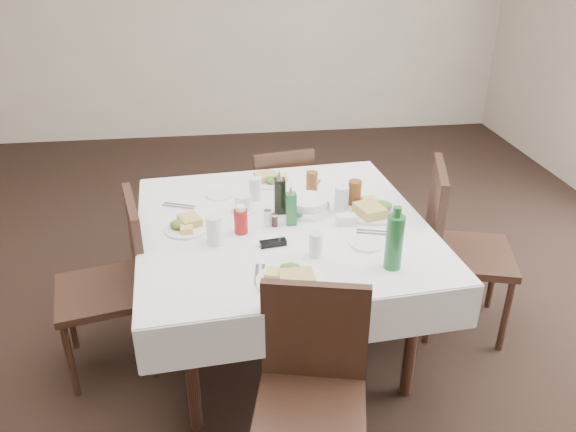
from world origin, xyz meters
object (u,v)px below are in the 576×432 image
object	(u,v)px
chair_south	(312,381)
bread_basket	(308,205)
chair_east	(454,240)
oil_cruet_green	(291,207)
water_n	(255,189)
coffee_mug	(243,205)
ketchup_bottle	(241,220)
dining_table	(283,235)
green_bottle	(394,241)
water_e	(342,199)
chair_west	(118,275)
water_w	(215,230)
water_s	(316,245)
oil_cruet_dark	(280,195)
chair_north	(280,198)

from	to	relation	value
chair_south	bread_basket	bearing A→B (deg)	81.99
chair_east	oil_cruet_green	size ratio (longest dim) A/B	4.59
water_n	coffee_mug	bearing A→B (deg)	-118.28
water_n	ketchup_bottle	distance (m)	0.39
dining_table	chair_east	size ratio (longest dim) A/B	1.59
water_n	green_bottle	xyz separation A→B (m)	(0.55, -0.78, 0.07)
oil_cruet_green	green_bottle	bearing A→B (deg)	-49.95
oil_cruet_green	coffee_mug	bearing A→B (deg)	144.39
bread_basket	oil_cruet_green	bearing A→B (deg)	-130.69
water_e	green_bottle	distance (m)	0.59
chair_west	bread_basket	distance (m)	1.04
ketchup_bottle	coffee_mug	distance (m)	0.23
dining_table	chair_west	bearing A→B (deg)	-177.99
chair_east	water_w	xyz separation A→B (m)	(-1.30, -0.21, 0.27)
water_s	water_e	world-z (taller)	water_e
chair_south	water_n	world-z (taller)	chair_south
chair_west	oil_cruet_dark	xyz separation A→B (m)	(0.85, 0.15, 0.33)
chair_east	water_e	world-z (taller)	chair_east
water_n	coffee_mug	distance (m)	0.17
chair_east	chair_west	xyz separation A→B (m)	(-1.81, -0.08, -0.03)
water_n	oil_cruet_green	distance (m)	0.35
chair_west	green_bottle	xyz separation A→B (m)	(1.28, -0.45, 0.36)
oil_cruet_dark	oil_cruet_green	world-z (taller)	oil_cruet_dark
chair_east	water_s	xyz separation A→B (m)	(-0.85, -0.39, 0.26)
chair_south	water_e	bearing A→B (deg)	71.97
bread_basket	oil_cruet_dark	bearing A→B (deg)	176.49
dining_table	ketchup_bottle	distance (m)	0.27
chair_south	green_bottle	distance (m)	0.69
water_s	water_e	xyz separation A→B (m)	(0.21, 0.44, 0.01)
oil_cruet_green	dining_table	bearing A→B (deg)	160.38
dining_table	water_e	world-z (taller)	water_e
water_n	water_w	bearing A→B (deg)	-116.28
chair_east	oil_cruet_dark	size ratio (longest dim) A/B	4.05
chair_west	water_e	distance (m)	1.22
water_w	green_bottle	distance (m)	0.84
chair_west	oil_cruet_dark	bearing A→B (deg)	9.97
bread_basket	chair_south	bearing A→B (deg)	-98.01
dining_table	oil_cruet_green	world-z (taller)	oil_cruet_green
chair_north	coffee_mug	bearing A→B (deg)	-111.02
water_w	coffee_mug	size ratio (longest dim) A/B	1.10
chair_south	coffee_mug	bearing A→B (deg)	101.20
chair_east	oil_cruet_dark	xyz separation A→B (m)	(-0.96, 0.07, 0.30)
water_s	ketchup_bottle	world-z (taller)	ketchup_bottle
green_bottle	chair_east	bearing A→B (deg)	44.85
chair_south	water_s	world-z (taller)	chair_south
chair_west	bread_basket	xyz separation A→B (m)	(0.99, 0.14, 0.26)
ketchup_bottle	chair_north	bearing A→B (deg)	72.45
water_w	oil_cruet_green	xyz separation A→B (m)	(0.38, 0.15, 0.02)
water_n	ketchup_bottle	xyz separation A→B (m)	(-0.10, -0.37, 0.00)
chair_east	ketchup_bottle	distance (m)	1.21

